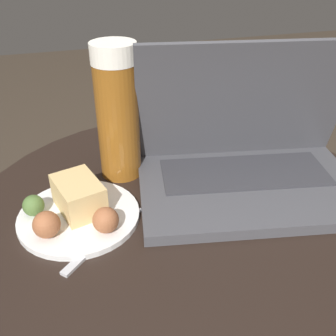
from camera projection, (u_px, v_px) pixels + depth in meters
The scene contains 5 objects.
table at pixel (184, 271), 0.71m from camera, with size 0.70×0.70×0.52m.
laptop at pixel (247, 159), 0.66m from camera, with size 0.40×0.30×0.24m.
beer_glass at pixel (118, 113), 0.66m from camera, with size 0.07×0.07×0.23m.
snack_plate at pixel (76, 209), 0.59m from camera, with size 0.18×0.18×0.06m.
fork at pixel (109, 232), 0.57m from camera, with size 0.13×0.13×0.00m.
Camera 1 is at (-0.17, -0.47, 0.90)m, focal length 42.00 mm.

